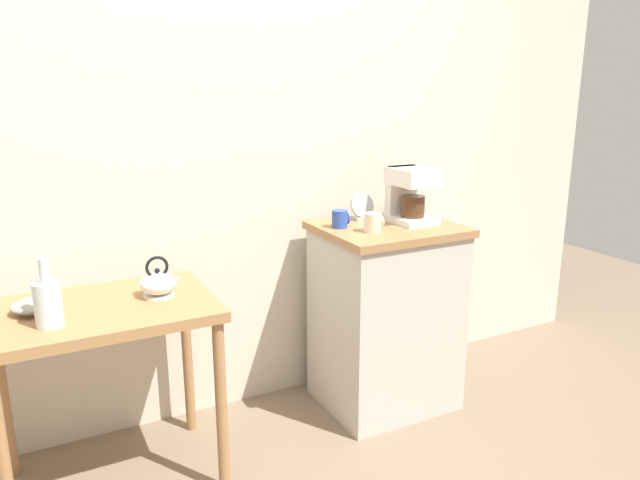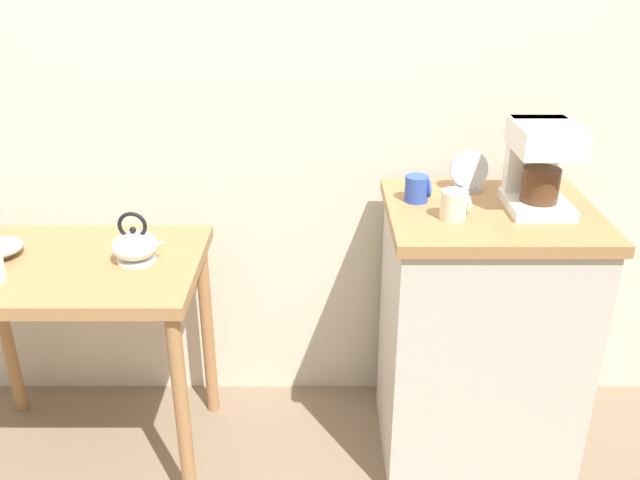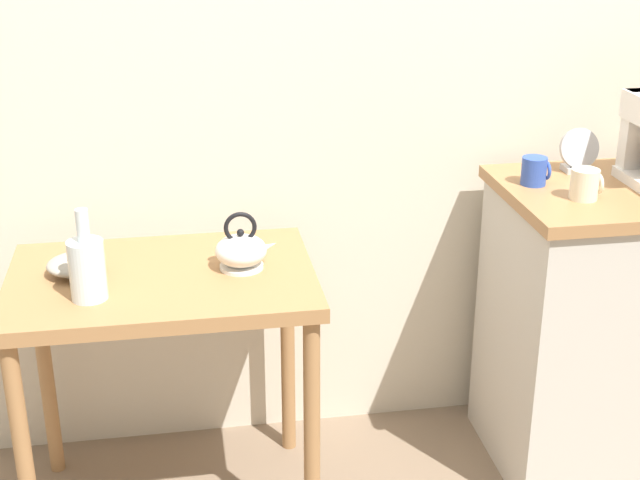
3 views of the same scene
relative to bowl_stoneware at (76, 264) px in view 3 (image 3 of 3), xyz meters
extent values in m
cube|color=#9E7044|center=(0.22, -0.04, -0.05)|extent=(0.81, 0.56, 0.04)
cylinder|color=#9E7044|center=(-0.15, -0.28, -0.42)|extent=(0.04, 0.04, 0.71)
cylinder|color=#9E7044|center=(0.59, -0.28, -0.42)|extent=(0.04, 0.04, 0.71)
cylinder|color=#9E7044|center=(-0.15, 0.20, -0.42)|extent=(0.04, 0.04, 0.71)
cylinder|color=#9E7044|center=(0.59, 0.20, -0.42)|extent=(0.04, 0.04, 0.71)
cube|color=#BCB7AD|center=(1.51, 0.01, -0.34)|extent=(0.60, 0.51, 0.87)
cube|color=#9E7044|center=(1.51, 0.01, 0.11)|extent=(0.63, 0.54, 0.04)
cylinder|color=#9E998C|center=(0.00, 0.00, -0.02)|extent=(0.07, 0.07, 0.01)
ellipsoid|color=#9E998C|center=(0.00, 0.00, 0.00)|extent=(0.15, 0.15, 0.04)
cylinder|color=white|center=(0.44, -0.03, -0.02)|extent=(0.12, 0.12, 0.01)
ellipsoid|color=white|center=(0.44, -0.03, 0.02)|extent=(0.14, 0.14, 0.08)
cone|color=white|center=(0.50, -0.03, 0.03)|extent=(0.07, 0.03, 0.05)
sphere|color=black|center=(0.44, -0.03, 0.07)|extent=(0.02, 0.02, 0.02)
torus|color=black|center=(0.44, -0.03, 0.09)|extent=(0.09, 0.01, 0.09)
cylinder|color=silver|center=(0.04, -0.16, 0.05)|extent=(0.09, 0.09, 0.15)
cylinder|color=silver|center=(0.04, -0.16, 0.17)|extent=(0.03, 0.03, 0.08)
cylinder|color=#2D4CAD|center=(1.29, 0.07, 0.17)|extent=(0.07, 0.07, 0.08)
torus|color=#2D4CAD|center=(1.33, 0.07, 0.17)|extent=(0.01, 0.06, 0.06)
cylinder|color=beige|center=(1.38, -0.07, 0.17)|extent=(0.08, 0.08, 0.09)
torus|color=beige|center=(1.42, -0.07, 0.17)|extent=(0.01, 0.06, 0.06)
cube|color=#B2B5BA|center=(1.47, 0.17, 0.14)|extent=(0.08, 0.06, 0.02)
cylinder|color=#B2B5BA|center=(1.47, 0.17, 0.20)|extent=(0.12, 0.05, 0.12)
cylinder|color=black|center=(1.47, 0.17, 0.20)|extent=(0.10, 0.04, 0.10)
camera|label=1|loc=(-0.01, -2.23, 0.76)|focal=33.27mm
camera|label=2|loc=(0.99, -1.85, 0.88)|focal=37.49mm
camera|label=3|loc=(0.27, -2.28, 0.97)|focal=51.06mm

